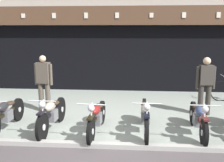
# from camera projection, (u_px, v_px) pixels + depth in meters

# --- Properties ---
(shop_facade) EXTENTS (11.69, 4.42, 6.52)m
(shop_facade) POSITION_uv_depth(u_px,v_px,m) (120.00, 45.00, 11.89)
(shop_facade) COLOR black
(shop_facade) RESTS_ON ground
(motorcycle_left) EXTENTS (0.62, 1.92, 0.90)m
(motorcycle_left) POSITION_uv_depth(u_px,v_px,m) (6.00, 114.00, 6.36)
(motorcycle_left) COLOR black
(motorcycle_left) RESTS_ON ground
(motorcycle_center_left) EXTENTS (0.62, 1.97, 0.92)m
(motorcycle_center_left) POSITION_uv_depth(u_px,v_px,m) (52.00, 114.00, 6.31)
(motorcycle_center_left) COLOR black
(motorcycle_center_left) RESTS_ON ground
(motorcycle_center) EXTENTS (0.62, 1.92, 0.89)m
(motorcycle_center) POSITION_uv_depth(u_px,v_px,m) (97.00, 117.00, 6.13)
(motorcycle_center) COLOR black
(motorcycle_center) RESTS_ON ground
(motorcycle_center_right) EXTENTS (0.62, 2.04, 0.92)m
(motorcycle_center_right) POSITION_uv_depth(u_px,v_px,m) (145.00, 116.00, 6.16)
(motorcycle_center_right) COLOR black
(motorcycle_center_right) RESTS_ON ground
(motorcycle_right) EXTENTS (0.62, 1.93, 0.90)m
(motorcycle_right) POSITION_uv_depth(u_px,v_px,m) (198.00, 118.00, 6.05)
(motorcycle_right) COLOR black
(motorcycle_right) RESTS_ON ground
(salesman_left) EXTENTS (0.56, 0.27, 1.69)m
(salesman_left) POSITION_uv_depth(u_px,v_px,m) (44.00, 81.00, 7.72)
(salesman_left) COLOR brown
(salesman_left) RESTS_ON ground
(shopkeeper_center) EXTENTS (0.56, 0.27, 1.67)m
(shopkeeper_center) POSITION_uv_depth(u_px,v_px,m) (205.00, 83.00, 7.39)
(shopkeeper_center) COLOR #38332D
(shopkeeper_center) RESTS_ON ground
(advert_board_near) EXTENTS (0.81, 0.03, 1.00)m
(advert_board_near) POSITION_uv_depth(u_px,v_px,m) (179.00, 51.00, 10.17)
(advert_board_near) COLOR silver
(advert_board_far) EXTENTS (0.69, 0.03, 1.11)m
(advert_board_far) POSITION_uv_depth(u_px,v_px,m) (210.00, 50.00, 10.08)
(advert_board_far) COLOR silver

